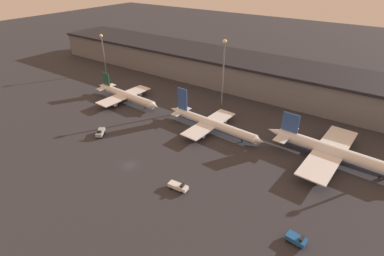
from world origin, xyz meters
The scene contains 10 objects.
ground centered at (0.00, 0.00, 0.00)m, with size 600.00×600.00×0.00m, color #2D2D33.
terminal_building centered at (0.00, 83.69, 7.28)m, with size 251.03×30.31×14.48m.
airplane_0 centered at (-36.53, 34.59, 3.01)m, with size 40.51×27.18×11.02m.
airplane_1 centered at (9.99, 34.03, 3.00)m, with size 42.76×26.66×13.73m.
airplane_2 centered at (52.60, 38.98, 3.66)m, with size 46.34×37.15×12.74m.
service_vehicle_1 centered at (-22.20, 7.29, 1.31)m, with size 5.01×5.80×2.79m.
service_vehicle_3 centered at (19.88, -0.31, 1.23)m, with size 5.94×2.57×2.62m.
service_vehicle_4 centered at (53.36, 0.52, 1.26)m, with size 4.73×2.84×2.69m.
lamp_post_0 centered at (-75.28, 56.41, 14.23)m, with size 1.80×1.80×22.00m.
lamp_post_1 centered at (1.38, 56.41, 18.27)m, with size 1.80×1.80×29.34m.
Camera 1 is at (60.61, -52.07, 57.42)m, focal length 28.00 mm.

